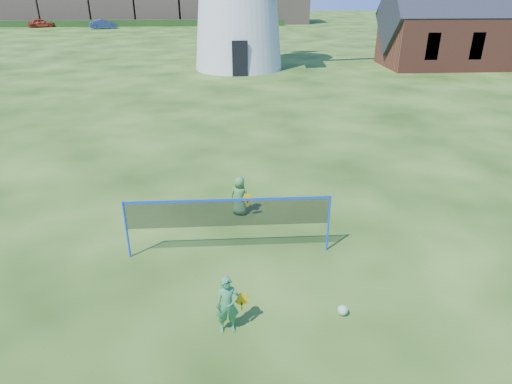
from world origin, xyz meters
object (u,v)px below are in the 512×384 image
Objects in this scene: chapel at (461,29)px; play_ball at (343,310)px; badminton_net at (228,214)px; player_boy at (240,196)px; car_right at (103,24)px; player_girl at (228,305)px; car_left at (41,23)px.

chapel reaches higher than play_ball.
play_ball is (2.32, -2.47, -1.03)m from badminton_net.
car_right reaches higher than player_boy.
car_right is at bearing 136.25° from chapel.
car_right reaches higher than play_ball.
chapel is 10.43× the size of player_boy.
badminton_net is (-18.87, -26.90, -1.79)m from chapel.
badminton_net is 22.95× the size of play_ball.
car_right is (-18.23, 65.23, 0.03)m from player_girl.
car_left is (-47.27, 38.34, -2.28)m from chapel.
player_boy is (-18.54, -24.77, -2.34)m from chapel.
car_left is (-28.73, 63.11, 0.06)m from player_boy.
play_ball is at bearing -46.75° from badminton_net.
play_ball is at bearing 178.93° from car_right.
chapel is 9.83× the size of player_girl.
play_ball is at bearing 0.64° from player_girl.
chapel is 2.44× the size of badminton_net.
play_ball is (-16.55, -29.37, -2.82)m from chapel.
player_boy is at bearing -126.81° from chapel.
car_left is at bearing 140.95° from chapel.
badminton_net reaches higher than player_girl.
play_ball is at bearing -119.41° from chapel.
car_right is at bearing -129.27° from car_left.
chapel is 33.83m from play_ball.
chapel is 35.26m from player_girl.
player_girl is 67.73m from car_right.
player_boy is 63.15m from car_right.
chapel is 3.21× the size of car_left.
player_girl is 2.45m from play_ball.
badminton_net is at bearing 179.58° from car_left.
chapel reaches higher than badminton_net.
badminton_net is 4.03× the size of player_girl.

